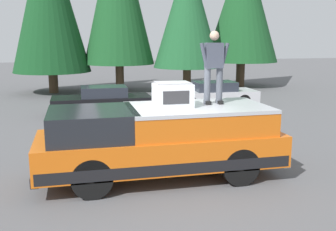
% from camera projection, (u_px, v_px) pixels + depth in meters
% --- Properties ---
extents(ground_plane, '(90.00, 90.00, 0.00)m').
position_uv_depth(ground_plane, '(162.00, 178.00, 9.09)').
color(ground_plane, '#565659').
extents(pickup_truck, '(2.01, 5.54, 1.65)m').
position_uv_depth(pickup_truck, '(161.00, 141.00, 9.00)').
color(pickup_truck, orange).
rests_on(pickup_truck, ground).
extents(compressor_unit, '(0.65, 0.84, 0.56)m').
position_uv_depth(compressor_unit, '(173.00, 95.00, 8.86)').
color(compressor_unit, silver).
rests_on(compressor_unit, pickup_truck).
extents(person_on_truck_bed, '(0.29, 0.72, 1.69)m').
position_uv_depth(person_on_truck_bed, '(214.00, 65.00, 9.15)').
color(person_on_truck_bed, '#4C515B').
rests_on(person_on_truck_bed, pickup_truck).
extents(parked_car_silver, '(1.64, 4.10, 1.16)m').
position_uv_depth(parked_car_silver, '(213.00, 94.00, 18.40)').
color(parked_car_silver, silver).
rests_on(parked_car_silver, ground).
extents(parked_car_black, '(1.64, 4.10, 1.16)m').
position_uv_depth(parked_car_black, '(102.00, 100.00, 16.62)').
color(parked_car_black, black).
rests_on(parked_car_black, ground).
extents(conifer_far_left, '(4.61, 4.61, 9.12)m').
position_uv_depth(conifer_far_left, '(243.00, 2.00, 24.87)').
color(conifer_far_left, '#4C3826').
rests_on(conifer_far_left, ground).
extents(conifer_left, '(3.91, 3.91, 7.89)m').
position_uv_depth(conifer_left, '(188.00, 11.00, 22.47)').
color(conifer_left, '#4C3826').
rests_on(conifer_left, ground).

